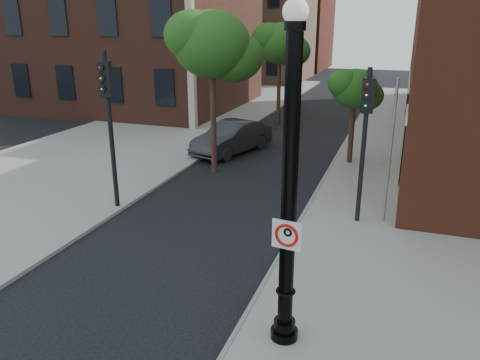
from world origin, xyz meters
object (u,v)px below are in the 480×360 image
at_px(lamppost, 289,204).
at_px(no_parking_sign, 287,235).
at_px(traffic_signal_right, 365,122).
at_px(parked_car, 232,137).
at_px(traffic_signal_left, 108,106).

height_order(lamppost, no_parking_sign, lamppost).
xyz_separation_m(lamppost, traffic_signal_right, (0.76, 6.55, 0.30)).
bearing_deg(parked_car, traffic_signal_right, -27.15).
bearing_deg(parked_car, no_parking_sign, -47.90).
distance_m(lamppost, no_parking_sign, 0.58).
height_order(lamppost, traffic_signal_right, lamppost).
xyz_separation_m(lamppost, no_parking_sign, (0.02, -0.17, -0.56)).
xyz_separation_m(no_parking_sign, parked_car, (-6.11, 13.57, -1.72)).
bearing_deg(parked_car, lamppost, -47.70).
height_order(parked_car, traffic_signal_right, traffic_signal_right).
relative_size(traffic_signal_left, traffic_signal_right, 1.08).
bearing_deg(no_parking_sign, traffic_signal_right, 90.29).
xyz_separation_m(parked_car, traffic_signal_left, (-1.23, -8.33, 2.85)).
relative_size(lamppost, no_parking_sign, 11.43).
height_order(lamppost, traffic_signal_left, lamppost).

